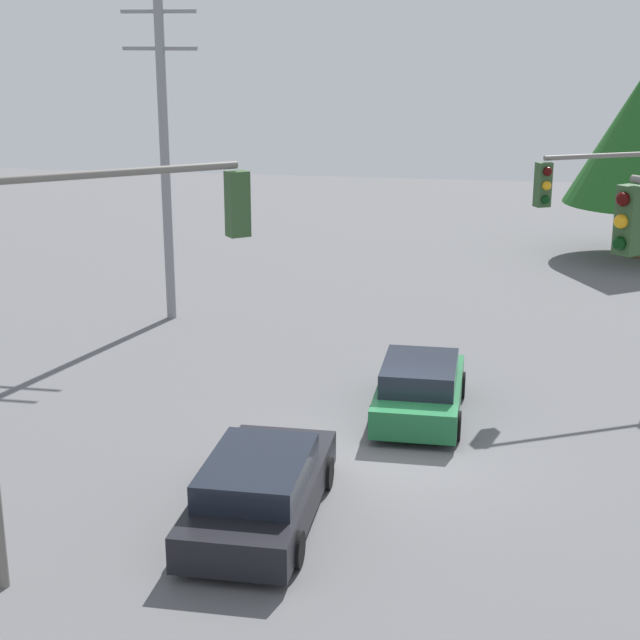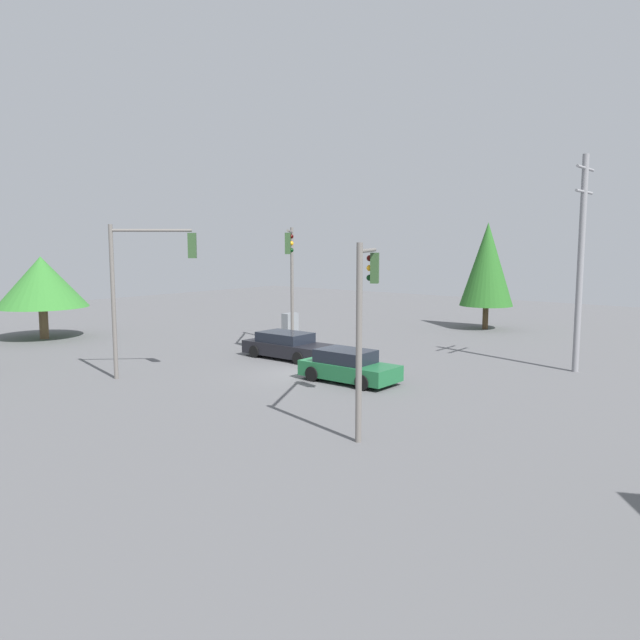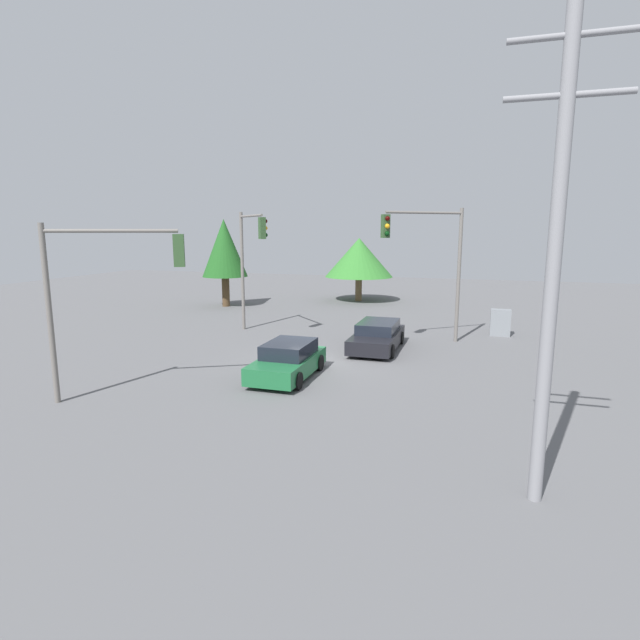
% 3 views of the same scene
% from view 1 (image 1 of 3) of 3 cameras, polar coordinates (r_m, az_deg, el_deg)
% --- Properties ---
extents(ground_plane, '(80.00, 80.00, 0.00)m').
position_cam_1_polar(ground_plane, '(20.44, 4.64, -7.73)').
color(ground_plane, '#5B5B5E').
extents(sedan_green, '(1.96, 4.10, 1.34)m').
position_cam_1_polar(sedan_green, '(22.18, 5.82, -4.01)').
color(sedan_green, '#1E6638').
rests_on(sedan_green, ground_plane).
extents(sedan_dark, '(2.05, 4.69, 1.29)m').
position_cam_1_polar(sedan_dark, '(17.48, -3.50, -9.80)').
color(sedan_dark, black).
rests_on(sedan_dark, ground_plane).
extents(traffic_signal_main, '(3.87, 2.26, 5.75)m').
position_cam_1_polar(traffic_signal_main, '(25.41, 17.25, 5.77)').
color(traffic_signal_main, slate).
rests_on(traffic_signal_main, ground_plane).
extents(traffic_signal_aux, '(3.53, 2.94, 6.57)m').
position_cam_1_polar(traffic_signal_aux, '(15.26, -13.29, 1.48)').
color(traffic_signal_aux, slate).
rests_on(traffic_signal_aux, ground_plane).
extents(utility_pole_tall, '(2.20, 0.28, 9.52)m').
position_cam_1_polar(utility_pole_tall, '(29.19, -9.03, 9.70)').
color(utility_pole_tall, gray).
rests_on(utility_pole_tall, ground_plane).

